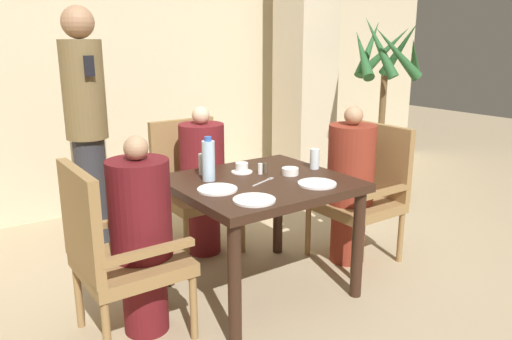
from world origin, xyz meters
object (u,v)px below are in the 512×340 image
object	(u,v)px
diner_in_left_chair	(141,235)
standing_host	(86,122)
chair_right_side	(365,189)
plate_dessert_center	(254,200)
chair_far_side	(193,182)
water_bottle	(208,160)
diner_in_far_chair	(203,180)
diner_in_right_chair	(350,184)
plate_main_right	(317,184)
bowl_small	(290,171)
potted_palm	(382,121)
glass_tall_mid	(315,159)
glass_tall_near	(204,164)
chair_left_side	(114,250)
plate_main_left	(217,189)
teacup_with_saucer	(242,168)

from	to	relation	value
diner_in_left_chair	standing_host	world-z (taller)	standing_host
chair_right_side	plate_dessert_center	world-z (taller)	chair_right_side
chair_far_side	water_bottle	size ratio (longest dim) A/B	3.61
chair_far_side	diner_in_far_chair	xyz separation A→B (m)	(-0.00, -0.15, 0.05)
diner_in_left_chair	chair_right_side	distance (m)	1.67
plate_dessert_center	standing_host	bearing A→B (deg)	102.01
water_bottle	diner_in_far_chair	bearing A→B (deg)	64.93
diner_in_right_chair	plate_main_right	world-z (taller)	diner_in_right_chair
diner_in_far_chair	bowl_small	xyz separation A→B (m)	(0.22, -0.73, 0.19)
diner_in_left_chair	chair_far_side	xyz separation A→B (m)	(0.76, 0.86, -0.05)
potted_palm	water_bottle	distance (m)	2.28
diner_in_far_chair	glass_tall_mid	world-z (taller)	diner_in_far_chair
potted_palm	diner_in_far_chair	bearing A→B (deg)	-178.27
glass_tall_near	glass_tall_mid	bearing A→B (deg)	-23.77
chair_right_side	potted_palm	distance (m)	1.32
chair_right_side	water_bottle	world-z (taller)	water_bottle
chair_far_side	chair_left_side	bearing A→B (deg)	-136.44
standing_host	glass_tall_near	bearing A→B (deg)	-69.49
chair_left_side	diner_in_far_chair	xyz separation A→B (m)	(0.91, 0.72, 0.05)
diner_in_far_chair	plate_main_right	size ratio (longest dim) A/B	4.84
glass_tall_mid	chair_right_side	bearing A→B (deg)	-1.19
chair_left_side	diner_in_far_chair	size ratio (longest dim) A/B	0.88
glass_tall_mid	diner_in_far_chair	bearing A→B (deg)	121.66
plate_main_left	chair_left_side	bearing A→B (deg)	176.47
chair_right_side	glass_tall_near	size ratio (longest dim) A/B	7.30
diner_in_far_chair	standing_host	distance (m)	0.95
plate_main_right	glass_tall_mid	bearing A→B (deg)	51.01
teacup_with_saucer	glass_tall_mid	distance (m)	0.47
chair_far_side	chair_right_side	distance (m)	1.25
plate_main_left	bowl_small	world-z (taller)	bowl_small
diner_in_right_chair	standing_host	xyz separation A→B (m)	(-1.37, 1.34, 0.38)
diner_in_far_chair	chair_right_side	xyz separation A→B (m)	(0.91, -0.72, -0.05)
chair_far_side	plate_main_right	xyz separation A→B (m)	(0.21, -1.13, 0.23)
bowl_small	potted_palm	bearing A→B (deg)	24.55
diner_in_far_chair	bowl_small	bearing A→B (deg)	-73.58
bowl_small	chair_right_side	bearing A→B (deg)	1.21
diner_in_far_chair	water_bottle	world-z (taller)	diner_in_far_chair
chair_right_side	potted_palm	world-z (taller)	potted_palm
chair_right_side	plate_dessert_center	xyz separation A→B (m)	(-1.17, -0.31, 0.23)
chair_far_side	bowl_small	distance (m)	0.94
plate_dessert_center	water_bottle	world-z (taller)	water_bottle
chair_right_side	teacup_with_saucer	xyz separation A→B (m)	(-0.90, 0.20, 0.25)
potted_palm	glass_tall_mid	bearing A→B (deg)	-153.11
diner_in_far_chair	potted_palm	bearing A→B (deg)	1.73
diner_in_right_chair	bowl_small	xyz separation A→B (m)	(-0.54, -0.01, 0.18)
standing_host	teacup_with_saucer	xyz separation A→B (m)	(0.61, -1.14, -0.20)
plate_main_left	diner_in_right_chair	bearing A→B (deg)	1.93
teacup_with_saucer	glass_tall_mid	xyz separation A→B (m)	(0.43, -0.19, 0.04)
chair_left_side	water_bottle	world-z (taller)	water_bottle
diner_in_far_chair	glass_tall_near	xyz separation A→B (m)	(-0.22, -0.42, 0.23)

